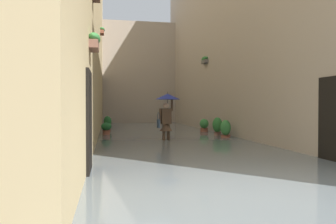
{
  "coord_description": "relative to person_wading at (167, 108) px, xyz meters",
  "views": [
    {
      "loc": [
        2.44,
        4.92,
        1.49
      ],
      "look_at": [
        0.1,
        -7.67,
        1.25
      ],
      "focal_mm": 34.57,
      "sensor_mm": 36.0,
      "label": 1
    }
  ],
  "objects": [
    {
      "name": "ground_plane",
      "position": [
        -0.22,
        -2.86,
        -1.4
      ],
      "size": [
        60.0,
        60.0,
        0.0
      ],
      "primitive_type": "plane",
      "color": "#605B56"
    },
    {
      "name": "flood_water",
      "position": [
        -0.22,
        -2.86,
        -1.31
      ],
      "size": [
        6.49,
        26.28,
        0.18
      ],
      "primitive_type": "cube",
      "color": "slate",
      "rests_on": "ground_plane"
    },
    {
      "name": "building_facade_left",
      "position": [
        -3.96,
        -2.86,
        5.23
      ],
      "size": [
        2.04,
        24.28,
        13.26
      ],
      "color": "#A89989",
      "rests_on": "ground_plane"
    },
    {
      "name": "building_facade_right",
      "position": [
        3.52,
        -2.86,
        4.37
      ],
      "size": [
        2.04,
        24.28,
        11.54
      ],
      "color": "tan",
      "rests_on": "ground_plane"
    },
    {
      "name": "building_facade_far",
      "position": [
        -0.22,
        -13.9,
        2.65
      ],
      "size": [
        9.29,
        1.8,
        8.1
      ],
      "primitive_type": "cube",
      "color": "#A89989",
      "rests_on": "ground_plane"
    },
    {
      "name": "person_wading",
      "position": [
        0.0,
        0.0,
        0.0
      ],
      "size": [
        0.97,
        0.97,
        2.03
      ],
      "color": "#4C4233",
      "rests_on": "ground_plane"
    },
    {
      "name": "potted_plant_mid_right",
      "position": [
        2.24,
        -6.32,
        -0.9
      ],
      "size": [
        0.44,
        0.44,
        0.92
      ],
      "color": "brown",
      "rests_on": "ground_plane"
    },
    {
      "name": "potted_plant_near_left",
      "position": [
        -2.61,
        -3.67,
        -0.96
      ],
      "size": [
        0.46,
        0.46,
        0.83
      ],
      "color": "brown",
      "rests_on": "ground_plane"
    },
    {
      "name": "potted_plant_far_right",
      "position": [
        2.3,
        -2.79,
        -0.98
      ],
      "size": [
        0.46,
        0.46,
        0.73
      ],
      "color": "brown",
      "rests_on": "ground_plane"
    },
    {
      "name": "potted_plant_mid_left",
      "position": [
        -2.62,
        -0.64,
        -0.94
      ],
      "size": [
        0.44,
        0.44,
        0.91
      ],
      "color": "brown",
      "rests_on": "ground_plane"
    },
    {
      "name": "potted_plant_far_left",
      "position": [
        -2.58,
        -1.54,
        -0.84
      ],
      "size": [
        0.44,
        0.44,
        0.99
      ],
      "color": "brown",
      "rests_on": "ground_plane"
    }
  ]
}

